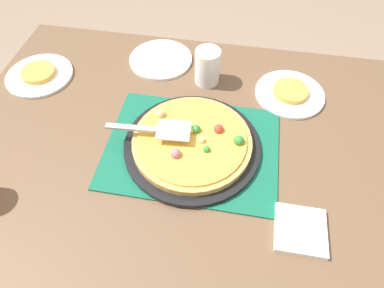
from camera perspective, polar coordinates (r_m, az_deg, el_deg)
ground_plane at (r=1.60m, az=-0.00°, el=-17.01°), size 8.00×8.00×0.00m
dining_table at (r=1.02m, az=-0.00°, el=-4.40°), size 1.40×1.00×0.75m
placemat at (r=0.93m, az=-0.00°, el=-0.64°), size 0.48×0.36×0.01m
pizza_pan at (r=0.92m, az=-0.00°, el=-0.26°), size 0.38×0.38×0.01m
pizza at (r=0.91m, az=0.05°, el=0.54°), size 0.33×0.33×0.05m
plate_near_left at (r=1.25m, az=-24.79°, el=10.70°), size 0.22×0.22×0.01m
plate_far_right at (r=1.12m, az=16.49°, el=8.30°), size 0.22×0.22×0.01m
plate_side at (r=1.21m, az=-5.41°, el=14.34°), size 0.22×0.22×0.01m
served_slice_left at (r=1.24m, az=-25.00°, el=11.14°), size 0.11×0.11×0.02m
served_slice_right at (r=1.11m, az=16.64°, el=8.77°), size 0.11×0.11×0.02m
cup_near at (r=1.09m, az=2.73°, el=13.17°), size 0.08×0.08×0.12m
pizza_server at (r=0.89m, az=-6.27°, el=2.46°), size 0.23×0.08×0.01m
napkin_stack at (r=0.84m, az=18.18°, el=-13.93°), size 0.12×0.12×0.02m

